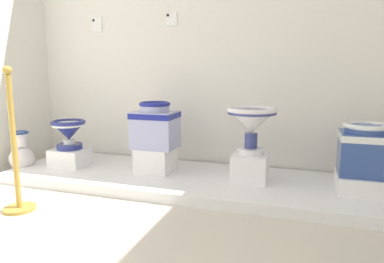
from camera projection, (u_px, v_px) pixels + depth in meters
name	position (u px, v px, depth m)	size (l,w,h in m)	color
wall_back	(214.00, 13.00, 3.37)	(4.14, 0.06, 3.14)	white
display_platform	(196.00, 181.00, 3.12)	(3.53, 1.00, 0.09)	white
plinth_block_central_ornate	(70.00, 157.00, 3.45)	(0.33, 0.29, 0.17)	white
antique_toilet_central_ornate	(69.00, 131.00, 3.40)	(0.33, 0.33, 0.28)	navy
plinth_block_pale_glazed	(156.00, 159.00, 3.26)	(0.32, 0.33, 0.22)	white
antique_toilet_pale_glazed	(155.00, 125.00, 3.20)	(0.40, 0.32, 0.43)	#A3A7D4
plinth_block_leftmost	(250.00, 167.00, 2.98)	(0.29, 0.30, 0.23)	white
antique_toilet_leftmost	(251.00, 121.00, 2.91)	(0.42, 0.42, 0.40)	white
plinth_block_tall_cobalt	(361.00, 183.00, 2.71)	(0.37, 0.40, 0.14)	white
antique_toilet_tall_cobalt	(364.00, 147.00, 2.66)	(0.36, 0.34, 0.40)	#314B8F
info_placard_first	(97.00, 24.00, 3.74)	(0.12, 0.01, 0.15)	white
info_placard_second	(171.00, 19.00, 3.48)	(0.12, 0.01, 0.13)	white
decorative_vase_spare	(22.00, 156.00, 3.47)	(0.24, 0.24, 0.43)	navy
stanchion_post_near_left	(16.00, 164.00, 2.52)	(0.23, 0.23, 1.05)	#B9913A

